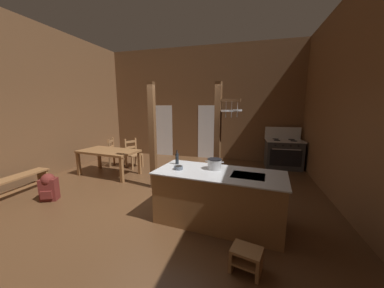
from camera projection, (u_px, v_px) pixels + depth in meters
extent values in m
cube|color=brown|center=(156.00, 202.00, 4.50)|extent=(8.11, 8.87, 0.10)
cube|color=brown|center=(200.00, 104.00, 8.00)|extent=(8.11, 0.14, 4.22)
cube|color=brown|center=(15.00, 102.00, 5.10)|extent=(0.14, 8.87, 4.22)
cube|color=brown|center=(376.00, 99.00, 3.13)|extent=(0.14, 8.87, 4.22)
cube|color=white|center=(161.00, 131.00, 8.56)|extent=(1.00, 0.01, 2.05)
cube|color=white|center=(209.00, 132.00, 8.03)|extent=(0.84, 0.01, 2.05)
cube|color=olive|center=(219.00, 198.00, 3.57)|extent=(2.18, 1.10, 0.89)
cube|color=silver|center=(219.00, 173.00, 3.49)|extent=(2.24, 1.17, 0.02)
cube|color=black|center=(248.00, 175.00, 3.32)|extent=(0.56, 0.45, 0.00)
cube|color=black|center=(223.00, 208.00, 4.03)|extent=(1.99, 0.23, 0.10)
cube|color=#303030|center=(283.00, 154.00, 6.79)|extent=(1.13, 0.81, 0.90)
cube|color=black|center=(286.00, 158.00, 6.43)|extent=(0.93, 0.05, 0.52)
cylinder|color=silver|center=(287.00, 150.00, 6.36)|extent=(0.83, 0.06, 0.02)
cube|color=silver|center=(284.00, 141.00, 6.71)|extent=(1.18, 0.85, 0.03)
cube|color=silver|center=(283.00, 133.00, 7.02)|extent=(1.14, 0.09, 0.40)
cylinder|color=black|center=(294.00, 141.00, 6.51)|extent=(0.21, 0.21, 0.01)
cylinder|color=black|center=(277.00, 140.00, 6.62)|extent=(0.21, 0.21, 0.01)
cylinder|color=black|center=(291.00, 139.00, 6.80)|extent=(0.21, 0.21, 0.01)
cylinder|color=black|center=(276.00, 139.00, 6.91)|extent=(0.21, 0.21, 0.01)
cylinder|color=black|center=(298.00, 146.00, 6.27)|extent=(0.05, 0.03, 0.04)
cylinder|color=black|center=(291.00, 146.00, 6.32)|extent=(0.05, 0.03, 0.04)
cylinder|color=black|center=(283.00, 145.00, 6.37)|extent=(0.05, 0.03, 0.04)
cylinder|color=black|center=(275.00, 145.00, 6.42)|extent=(0.05, 0.03, 0.04)
cube|color=brown|center=(218.00, 137.00, 4.94)|extent=(0.16, 0.16, 2.57)
cube|color=brown|center=(228.00, 100.00, 4.70)|extent=(0.59, 0.16, 0.06)
cylinder|color=silver|center=(226.00, 105.00, 4.74)|extent=(0.01, 0.01, 0.22)
cylinder|color=silver|center=(226.00, 111.00, 4.76)|extent=(0.26, 0.26, 0.04)
cylinder|color=silver|center=(226.00, 114.00, 4.77)|extent=(0.02, 0.02, 0.14)
cylinder|color=silver|center=(232.00, 105.00, 4.68)|extent=(0.01, 0.01, 0.22)
cylinder|color=silver|center=(232.00, 111.00, 4.71)|extent=(0.22, 0.22, 0.04)
cylinder|color=silver|center=(231.00, 115.00, 4.72)|extent=(0.02, 0.02, 0.14)
cylinder|color=silver|center=(238.00, 105.00, 4.63)|extent=(0.01, 0.01, 0.21)
cylinder|color=silver|center=(237.00, 110.00, 4.65)|extent=(0.24, 0.24, 0.04)
cylinder|color=silver|center=(237.00, 114.00, 4.67)|extent=(0.02, 0.02, 0.14)
cube|color=brown|center=(153.00, 137.00, 4.97)|extent=(0.14, 0.14, 2.57)
cube|color=#9E7044|center=(247.00, 250.00, 2.50)|extent=(0.42, 0.36, 0.04)
cube|color=#9E7044|center=(233.00, 257.00, 2.61)|extent=(0.10, 0.28, 0.26)
cube|color=#9E7044|center=(260.00, 266.00, 2.45)|extent=(0.10, 0.28, 0.26)
cube|color=#9E7044|center=(246.00, 261.00, 2.53)|extent=(0.38, 0.35, 0.03)
cube|color=olive|center=(108.00, 151.00, 6.06)|extent=(1.79, 1.08, 0.06)
cube|color=olive|center=(99.00, 158.00, 6.77)|extent=(0.09, 0.09, 0.68)
cube|color=olive|center=(139.00, 163.00, 6.19)|extent=(0.09, 0.09, 0.68)
cube|color=olive|center=(79.00, 164.00, 6.06)|extent=(0.09, 0.09, 0.68)
cube|color=olive|center=(122.00, 170.00, 5.48)|extent=(0.09, 0.09, 0.68)
cube|color=#9E7044|center=(117.00, 153.00, 7.03)|extent=(0.54, 0.54, 0.04)
cube|color=#9E7044|center=(125.00, 158.00, 7.26)|extent=(0.06, 0.06, 0.41)
cube|color=#9E7044|center=(121.00, 161.00, 6.89)|extent=(0.06, 0.06, 0.41)
cube|color=#9E7044|center=(114.00, 151.00, 7.21)|extent=(0.06, 0.06, 0.95)
cube|color=#9E7044|center=(109.00, 153.00, 6.84)|extent=(0.06, 0.06, 0.95)
cube|color=#9E7044|center=(111.00, 142.00, 6.96)|extent=(0.14, 0.38, 0.07)
cube|color=#9E7044|center=(111.00, 147.00, 6.99)|extent=(0.14, 0.38, 0.07)
cube|color=#9E7044|center=(134.00, 154.00, 6.88)|extent=(0.59, 0.59, 0.04)
cube|color=#9E7044|center=(142.00, 161.00, 6.92)|extent=(0.07, 0.07, 0.41)
cube|color=#9E7044|center=(132.00, 163.00, 6.65)|extent=(0.07, 0.07, 0.41)
cube|color=#9E7044|center=(136.00, 151.00, 7.13)|extent=(0.07, 0.07, 0.95)
cube|color=#9E7044|center=(126.00, 153.00, 6.86)|extent=(0.07, 0.07, 0.95)
cube|color=#9E7044|center=(130.00, 142.00, 6.93)|extent=(0.21, 0.35, 0.07)
cube|color=#9E7044|center=(131.00, 147.00, 6.97)|extent=(0.21, 0.35, 0.07)
cube|color=olive|center=(10.00, 179.00, 4.57)|extent=(0.42, 1.66, 0.04)
cube|color=olive|center=(43.00, 177.00, 5.34)|extent=(0.31, 0.07, 0.40)
cube|color=olive|center=(12.00, 192.00, 4.62)|extent=(0.12, 1.45, 0.06)
cube|color=maroon|center=(49.00, 189.00, 4.46)|extent=(0.38, 0.33, 0.48)
cube|color=maroon|center=(46.00, 195.00, 4.34)|extent=(0.23, 0.15, 0.17)
cylinder|color=black|center=(57.00, 187.00, 4.59)|extent=(0.05, 0.05, 0.38)
cylinder|color=black|center=(47.00, 187.00, 4.56)|extent=(0.05, 0.05, 0.38)
sphere|color=maroon|center=(48.00, 180.00, 4.42)|extent=(0.36, 0.36, 0.27)
cylinder|color=silver|center=(215.00, 164.00, 3.64)|extent=(0.25, 0.25, 0.18)
cylinder|color=black|center=(215.00, 159.00, 3.62)|extent=(0.26, 0.26, 0.01)
cylinder|color=silver|center=(207.00, 161.00, 3.67)|extent=(0.05, 0.02, 0.02)
cylinder|color=silver|center=(222.00, 162.00, 3.59)|extent=(0.05, 0.02, 0.02)
cylinder|color=slate|center=(178.00, 168.00, 3.64)|extent=(0.16, 0.16, 0.06)
cylinder|color=black|center=(178.00, 166.00, 3.63)|extent=(0.13, 0.13, 0.00)
cylinder|color=#1E2328|center=(177.00, 159.00, 3.95)|extent=(0.06, 0.06, 0.20)
cylinder|color=#1E2328|center=(177.00, 152.00, 3.93)|extent=(0.02, 0.02, 0.07)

